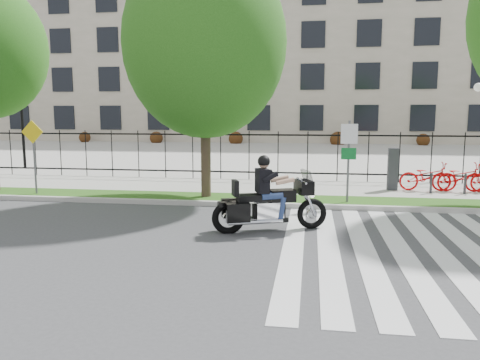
# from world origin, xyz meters

# --- Properties ---
(ground) EXTENTS (120.00, 120.00, 0.00)m
(ground) POSITION_xyz_m (0.00, 0.00, 0.00)
(ground) COLOR #3D3D3F
(ground) RESTS_ON ground
(curb) EXTENTS (60.00, 0.20, 0.15)m
(curb) POSITION_xyz_m (0.00, 4.10, 0.07)
(curb) COLOR #ABA9A1
(curb) RESTS_ON ground
(grass_verge) EXTENTS (60.00, 1.50, 0.15)m
(grass_verge) POSITION_xyz_m (0.00, 4.95, 0.07)
(grass_verge) COLOR #245214
(grass_verge) RESTS_ON ground
(sidewalk) EXTENTS (60.00, 3.50, 0.15)m
(sidewalk) POSITION_xyz_m (0.00, 7.45, 0.07)
(sidewalk) COLOR #ACAAA1
(sidewalk) RESTS_ON ground
(plaza) EXTENTS (80.00, 34.00, 0.10)m
(plaza) POSITION_xyz_m (0.00, 25.00, 0.05)
(plaza) COLOR #ACAAA1
(plaza) RESTS_ON ground
(crosswalk_stripes) EXTENTS (5.70, 8.00, 0.01)m
(crosswalk_stripes) POSITION_xyz_m (4.83, 0.00, 0.01)
(crosswalk_stripes) COLOR silver
(crosswalk_stripes) RESTS_ON ground
(iron_fence) EXTENTS (30.00, 0.06, 2.00)m
(iron_fence) POSITION_xyz_m (0.00, 9.20, 1.15)
(iron_fence) COLOR black
(iron_fence) RESTS_ON sidewalk
(office_building) EXTENTS (60.00, 21.90, 20.15)m
(office_building) POSITION_xyz_m (0.00, 44.92, 9.97)
(office_building) COLOR #A29983
(office_building) RESTS_ON ground
(lamp_post_left) EXTENTS (1.06, 0.70, 4.25)m
(lamp_post_left) POSITION_xyz_m (-12.00, 12.00, 3.21)
(lamp_post_left) COLOR black
(lamp_post_left) RESTS_ON ground
(street_tree_1) EXTENTS (5.20, 5.20, 7.89)m
(street_tree_1) POSITION_xyz_m (-0.86, 4.95, 5.05)
(street_tree_1) COLOR #3A2B1F
(street_tree_1) RESTS_ON grass_verge
(sign_pole_regulatory) EXTENTS (0.50, 0.09, 2.50)m
(sign_pole_regulatory) POSITION_xyz_m (3.67, 4.58, 1.74)
(sign_pole_regulatory) COLOR #59595B
(sign_pole_regulatory) RESTS_ON grass_verge
(sign_pole_warning) EXTENTS (0.78, 0.09, 2.49)m
(sign_pole_warning) POSITION_xyz_m (-6.73, 4.58, 1.74)
(sign_pole_warning) COLOR #59595B
(sign_pole_warning) RESTS_ON grass_verge
(motorcycle_rider) EXTENTS (2.77, 1.47, 2.25)m
(motorcycle_rider) POSITION_xyz_m (1.58, 1.23, 0.75)
(motorcycle_rider) COLOR black
(motorcycle_rider) RESTS_ON ground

